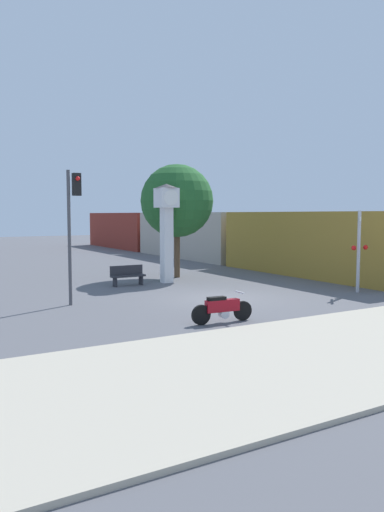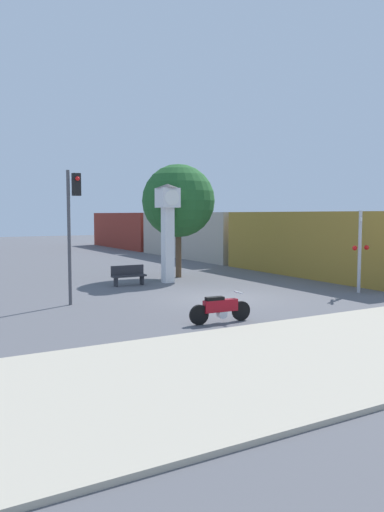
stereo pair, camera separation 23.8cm
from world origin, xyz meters
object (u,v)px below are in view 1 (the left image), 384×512
at_px(motorcycle, 222,308).
at_px(freight_train, 191,235).
at_px(clock_tower, 167,218).
at_px(bench, 128,275).
at_px(railroad_crossing_signal, 359,248).
at_px(street_tree, 177,201).
at_px(traffic_light, 73,214).

distance_m(motorcycle, freight_train, 22.94).
height_order(motorcycle, clock_tower, clock_tower).
bearing_deg(bench, railroad_crossing_signal, -41.58).
relative_size(motorcycle, railroad_crossing_signal, 0.60).
bearing_deg(clock_tower, motorcycle, -107.01).
distance_m(motorcycle, bench, 8.77).
xyz_separation_m(motorcycle, street_tree, (4.05, 10.24, 3.51)).
distance_m(railroad_crossing_signal, bench, 10.21).
height_order(clock_tower, bench, clock_tower).
bearing_deg(traffic_light, freight_train, 47.75).
height_order(motorcycle, freight_train, freight_train).
xyz_separation_m(clock_tower, freight_train, (8.06, 11.50, -1.40)).
height_order(clock_tower, traffic_light, traffic_light).
xyz_separation_m(freight_train, street_tree, (-6.68, -10.00, 2.24)).
bearing_deg(motorcycle, bench, 89.81).
height_order(clock_tower, freight_train, clock_tower).
bearing_deg(street_tree, railroad_crossing_signal, -63.11).
xyz_separation_m(railroad_crossing_signal, street_tree, (-4.16, 8.21, 2.07)).
distance_m(traffic_light, bench, 5.78).
bearing_deg(railroad_crossing_signal, street_tree, 116.89).
bearing_deg(traffic_light, clock_tower, 32.32).
relative_size(railroad_crossing_signal, bench, 2.14).
xyz_separation_m(freight_train, traffic_light, (-13.68, -15.05, 1.59)).
bearing_deg(clock_tower, street_tree, 47.36).
bearing_deg(street_tree, bench, -156.37).
xyz_separation_m(motorcycle, traffic_light, (-2.94, 5.18, 2.85)).
relative_size(motorcycle, freight_train, 0.05).
xyz_separation_m(street_tree, bench, (-3.41, -1.49, -3.45)).
relative_size(freight_train, railroad_crossing_signal, 11.18).
bearing_deg(railroad_crossing_signal, bench, 138.42).
xyz_separation_m(motorcycle, clock_tower, (2.67, 8.74, 2.67)).
xyz_separation_m(clock_tower, traffic_light, (-5.62, -3.55, 0.18)).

